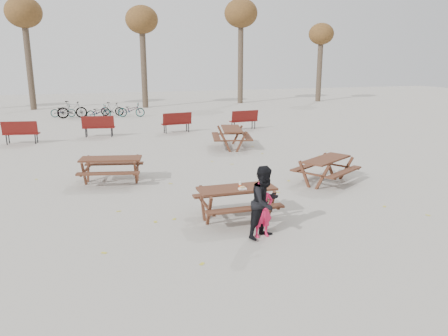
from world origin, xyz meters
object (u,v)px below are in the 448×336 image
object	(u,v)px
main_picnic_table	(237,195)
picnic_table_far	(232,138)
food_tray	(242,189)
adult	(265,202)
picnic_table_north	(111,170)
soda_bottle	(240,185)
picnic_table_east	(326,171)
child	(263,210)

from	to	relation	value
main_picnic_table	picnic_table_far	xyz separation A→B (m)	(2.50, 7.99, -0.17)
food_tray	main_picnic_table	bearing A→B (deg)	110.88
adult	picnic_table_north	bearing A→B (deg)	91.81
soda_bottle	picnic_table_east	bearing A→B (deg)	31.63
main_picnic_table	picnic_table_east	world-z (taller)	main_picnic_table
main_picnic_table	picnic_table_north	bearing A→B (deg)	123.10
soda_bottle	food_tray	bearing A→B (deg)	-82.85
picnic_table_north	food_tray	bearing A→B (deg)	-45.41
adult	picnic_table_far	xyz separation A→B (m)	(2.28, 9.17, -0.36)
adult	picnic_table_far	bearing A→B (deg)	49.26
adult	picnic_table_east	world-z (taller)	adult
child	picnic_table_east	xyz separation A→B (m)	(3.37, 3.23, -0.22)
food_tray	soda_bottle	bearing A→B (deg)	97.15
soda_bottle	picnic_table_north	bearing A→B (deg)	123.21
food_tray	picnic_table_far	size ratio (longest dim) A/B	0.09
main_picnic_table	soda_bottle	xyz separation A→B (m)	(0.06, -0.07, 0.26)
soda_bottle	picnic_table_east	distance (m)	4.14
food_tray	soda_bottle	distance (m)	0.13
soda_bottle	picnic_table_north	xyz separation A→B (m)	(-2.69, 4.11, -0.46)
picnic_table_east	picnic_table_north	bearing A→B (deg)	131.40
picnic_table_east	picnic_table_far	world-z (taller)	picnic_table_far
adult	picnic_table_north	distance (m)	5.97
food_tray	picnic_table_far	world-z (taller)	picnic_table_far
picnic_table_east	child	bearing A→B (deg)	-167.36
food_tray	picnic_table_north	bearing A→B (deg)	122.60
main_picnic_table	picnic_table_far	size ratio (longest dim) A/B	0.92
picnic_table_north	picnic_table_far	distance (m)	6.47
soda_bottle	child	bearing A→B (deg)	-82.86
main_picnic_table	picnic_table_north	world-z (taller)	same
picnic_table_far	picnic_table_east	bearing A→B (deg)	-156.77
child	picnic_table_east	bearing A→B (deg)	41.83
food_tray	child	world-z (taller)	child
child	picnic_table_east	size ratio (longest dim) A/B	0.68
child	food_tray	bearing A→B (deg)	95.20
soda_bottle	child	world-z (taller)	child
main_picnic_table	picnic_table_east	size ratio (longest dim) A/B	1.01
adult	picnic_table_east	distance (m)	4.70
soda_bottle	picnic_table_north	distance (m)	4.93
main_picnic_table	picnic_table_north	size ratio (longest dim) A/B	1.00
soda_bottle	child	xyz separation A→B (m)	(0.13, -1.07, -0.25)
food_tray	adult	xyz separation A→B (m)	(0.15, -1.00, -0.01)
picnic_table_north	picnic_table_far	size ratio (longest dim) A/B	0.92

